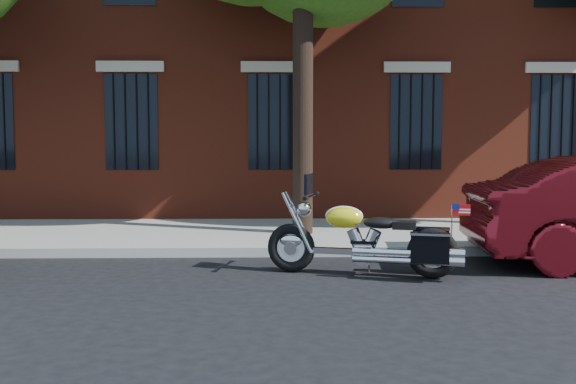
{
  "coord_description": "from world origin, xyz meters",
  "views": [
    {
      "loc": [
        -0.02,
        -8.53,
        1.79
      ],
      "look_at": [
        0.19,
        0.8,
        1.06
      ],
      "focal_mm": 40.0,
      "sensor_mm": 36.0,
      "label": 1
    }
  ],
  "objects": [
    {
      "name": "ground",
      "position": [
        0.0,
        0.0,
        0.0
      ],
      "size": [
        120.0,
        120.0,
        0.0
      ],
      "primitive_type": "plane",
      "color": "black",
      "rests_on": "ground"
    },
    {
      "name": "curb",
      "position": [
        0.0,
        1.38,
        0.07
      ],
      "size": [
        40.0,
        0.16,
        0.15
      ],
      "primitive_type": "cube",
      "color": "gray",
      "rests_on": "ground"
    },
    {
      "name": "sidewalk",
      "position": [
        0.0,
        3.26,
        0.07
      ],
      "size": [
        40.0,
        3.6,
        0.15
      ],
      "primitive_type": "cube",
      "color": "gray",
      "rests_on": "ground"
    },
    {
      "name": "motorcycle",
      "position": [
        1.26,
        -0.11,
        0.46
      ],
      "size": [
        2.53,
        1.21,
        1.35
      ],
      "rotation": [
        0.0,
        0.0,
        -0.26
      ],
      "color": "black",
      "rests_on": "ground"
    }
  ]
}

